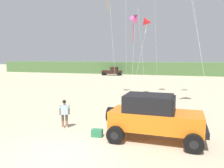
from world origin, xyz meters
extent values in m
plane|color=#C1B293|center=(0.00, 0.00, 0.00)|extent=(220.00, 220.00, 0.00)
cube|color=#4C703D|center=(0.22, 49.97, 1.50)|extent=(90.00, 9.33, 2.99)
cube|color=orange|center=(3.58, 2.93, 1.01)|extent=(4.42, 1.89, 0.90)
cube|color=orange|center=(5.23, 2.91, 1.38)|extent=(1.12, 1.71, 0.12)
cube|color=black|center=(3.23, 2.93, 1.86)|extent=(2.32, 1.79, 0.80)
cube|color=black|center=(4.43, 2.92, 1.82)|extent=(0.12, 1.67, 0.72)
cube|color=black|center=(5.86, 2.90, 0.74)|extent=(0.22, 1.81, 0.28)
cylinder|color=black|center=(1.26, 2.96, 1.11)|extent=(0.31, 0.78, 0.77)
cylinder|color=black|center=(5.34, 3.94, 0.42)|extent=(0.84, 0.31, 0.84)
cylinder|color=black|center=(5.34, 3.94, 0.42)|extent=(0.38, 0.32, 0.38)
cylinder|color=black|center=(5.32, 1.88, 0.42)|extent=(0.84, 0.31, 0.84)
cylinder|color=black|center=(5.32, 1.88, 0.42)|extent=(0.38, 0.32, 0.38)
cylinder|color=black|center=(1.84, 3.98, 0.42)|extent=(0.84, 0.31, 0.84)
cylinder|color=black|center=(1.84, 3.98, 0.42)|extent=(0.38, 0.32, 0.38)
cylinder|color=black|center=(1.82, 1.92, 0.42)|extent=(0.84, 0.31, 0.84)
cylinder|color=black|center=(1.82, 1.92, 0.42)|extent=(0.38, 0.32, 0.38)
cylinder|color=#8C664C|center=(-1.74, 3.21, 0.25)|extent=(0.14, 0.14, 0.49)
cylinder|color=#4C4233|center=(-1.74, 3.21, 0.64)|extent=(0.15, 0.15, 0.36)
cube|color=silver|center=(-1.76, 3.24, 0.05)|extent=(0.23, 0.28, 0.10)
cylinder|color=#8C664C|center=(-1.55, 3.32, 0.25)|extent=(0.14, 0.14, 0.49)
cylinder|color=#4C4233|center=(-1.55, 3.32, 0.64)|extent=(0.15, 0.15, 0.36)
cube|color=silver|center=(-1.57, 3.35, 0.05)|extent=(0.23, 0.28, 0.10)
cube|color=silver|center=(-1.64, 3.26, 1.09)|extent=(0.48, 0.43, 0.54)
cylinder|color=#8C664C|center=(-1.86, 3.13, 1.08)|extent=(0.09, 0.09, 0.56)
cylinder|color=silver|center=(-1.86, 3.13, 1.27)|extent=(0.11, 0.11, 0.16)
cylinder|color=#8C664C|center=(-1.42, 3.39, 1.08)|extent=(0.09, 0.09, 0.56)
cylinder|color=silver|center=(-1.42, 3.39, 1.27)|extent=(0.11, 0.11, 0.16)
cylinder|color=#8C664C|center=(-1.64, 3.26, 1.40)|extent=(0.10, 0.10, 0.08)
sphere|color=#8C664C|center=(-1.64, 3.26, 1.54)|extent=(0.21, 0.21, 0.21)
sphere|color=black|center=(-1.63, 3.25, 1.56)|extent=(0.21, 0.21, 0.21)
cube|color=#2D7F51|center=(0.65, 2.52, 0.19)|extent=(0.60, 0.42, 0.38)
cube|color=black|center=(-10.95, 41.97, 0.76)|extent=(4.76, 2.32, 0.76)
cube|color=black|center=(-10.41, 42.02, 1.56)|extent=(1.76, 1.94, 0.84)
cylinder|color=black|center=(-9.21, 43.19, 0.38)|extent=(0.78, 0.33, 0.76)
cylinder|color=black|center=(-9.01, 41.10, 0.38)|extent=(0.78, 0.33, 0.76)
cylinder|color=black|center=(-12.89, 42.84, 0.38)|extent=(0.78, 0.33, 0.76)
cylinder|color=black|center=(-12.70, 40.75, 0.38)|extent=(0.78, 0.33, 0.76)
cylinder|color=silver|center=(5.61, 8.07, 5.70)|extent=(2.10, 2.31, 11.30)
cylinder|color=orange|center=(-2.62, 14.10, 9.44)|extent=(0.05, 0.22, 1.21)
cylinder|color=silver|center=(-1.25, 11.38, 5.19)|extent=(2.45, 5.46, 10.29)
cylinder|color=silver|center=(2.26, 14.19, 5.65)|extent=(0.91, 2.61, 11.21)
cylinder|color=silver|center=(1.29, 11.18, 5.81)|extent=(1.67, 2.43, 11.53)
cone|color=#E04C93|center=(0.57, 12.27, 7.38)|extent=(1.15, 1.29, 1.22)
cylinder|color=red|center=(0.42, 12.27, 6.31)|extent=(0.05, 0.20, 1.69)
cylinder|color=silver|center=(0.93, 9.84, 3.72)|extent=(0.73, 4.87, 7.34)
cone|color=red|center=(1.43, 14.05, 7.50)|extent=(0.99, 1.14, 1.07)
cylinder|color=white|center=(1.28, 14.05, 6.89)|extent=(0.05, 0.14, 0.78)
cylinder|color=silver|center=(1.23, 11.13, 3.78)|extent=(0.41, 5.85, 7.46)
cylinder|color=silver|center=(5.54, 10.73, 7.52)|extent=(2.23, 5.66, 14.95)
cylinder|color=silver|center=(0.77, 8.09, 6.91)|extent=(0.60, 1.57, 13.73)
camera|label=1|loc=(4.70, -7.77, 4.05)|focal=35.40mm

